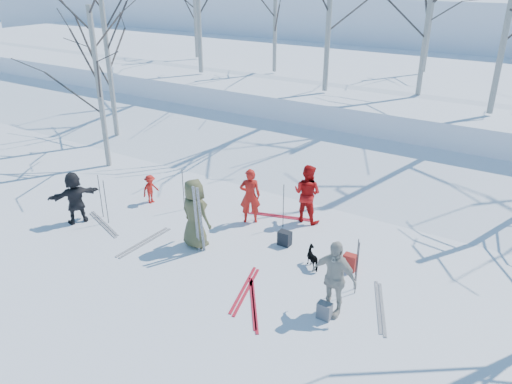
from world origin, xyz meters
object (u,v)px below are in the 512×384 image
Objects in this scene: skier_red_seated at (151,189)px; backpack_dark at (285,238)px; backpack_grey at (324,311)px; skier_grey_west at (75,198)px; skier_olive_center at (195,213)px; skier_redor_behind at (307,193)px; skier_cream_east at (334,278)px; backpack_red at (350,262)px; skier_red_north at (250,196)px; dog at (314,258)px.

backpack_dark is at bearing -85.68° from skier_red_seated.
skier_red_seated is 7.44m from backpack_grey.
skier_red_seated is 0.60× the size of skier_grey_west.
skier_olive_center reaches higher than skier_redor_behind.
skier_redor_behind is 0.99× the size of skier_cream_east.
skier_red_seated is at bearing 162.18° from backpack_grey.
skier_redor_behind is 2.83m from backpack_red.
skier_grey_west is (-4.25, -2.71, -0.05)m from skier_red_north.
skier_olive_center is 5.00× the size of backpack_grey.
skier_olive_center reaches higher than dog.
backpack_grey is (4.21, -0.95, -0.76)m from skier_olive_center.
backpack_dark reaches higher than backpack_grey.
backpack_dark is at bearing 141.77° from skier_cream_east.
skier_grey_west reaches higher than backpack_red.
skier_olive_center is 4.75× the size of backpack_dark.
backpack_dark is (1.51, -0.63, -0.63)m from skier_red_north.
skier_olive_center is 4.38m from backpack_grey.
skier_olive_center is 3.20m from skier_red_seated.
skier_red_north is 1.76m from backpack_dark.
backpack_grey is at bearing -102.97° from skier_red_seated.
backpack_grey is (3.73, -2.86, -0.64)m from skier_red_north.
skier_olive_center is 2.48m from backpack_dark.
dog reaches higher than backpack_grey.
dog is 1.99m from backpack_grey.
skier_cream_east reaches higher than skier_red_north.
skier_redor_behind reaches higher than backpack_dark.
skier_redor_behind reaches higher than skier_red_seated.
skier_redor_behind is 4.60× the size of backpack_grey.
skier_red_north is 0.95× the size of skier_redor_behind.
backpack_red is at bearing -87.14° from skier_red_seated.
skier_olive_center is 3.11× the size of dog.
backpack_red is 1.96m from backpack_dark.
backpack_dark is at bearing 174.39° from backpack_red.
backpack_grey is 0.95× the size of backpack_dark.
skier_red_north reaches higher than dog.
skier_olive_center is 4.53× the size of backpack_red.
skier_grey_west is (-0.91, -2.12, 0.31)m from skier_red_seated.
backpack_red is at bearing 102.78° from skier_cream_east.
backpack_dark is (5.77, 2.07, -0.58)m from skier_grey_west.
skier_redor_behind is 4.28m from skier_cream_east.
skier_redor_behind reaches higher than dog.
skier_grey_west is 6.15m from backpack_dark.
backpack_grey is at bearing 176.35° from skier_olive_center.
skier_olive_center is 4.31m from skier_cream_east.
skier_red_seated reaches higher than backpack_dark.
skier_red_seated is (-2.87, 1.32, -0.48)m from skier_olive_center.
skier_olive_center reaches higher than skier_cream_east.
backpack_red is at bearing 133.06° from skier_red_north.
skier_red_seated is at bearing 166.95° from skier_cream_east.
backpack_grey is (7.98, -0.16, -0.59)m from skier_grey_west.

